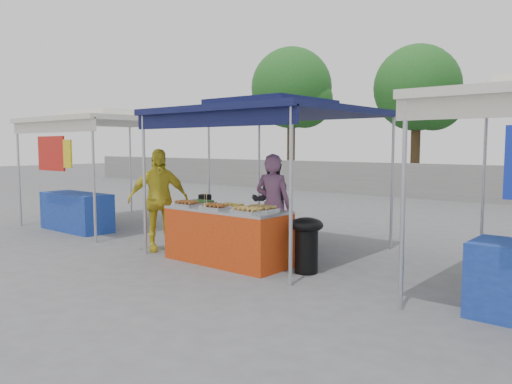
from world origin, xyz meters
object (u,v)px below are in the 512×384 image
Objects in this scene: wok_burner at (306,240)px; helper_man at (272,201)px; vendor_table at (227,235)px; cooking_pot at (205,199)px; vendor_woman at (273,205)px; customer_person at (158,200)px.

helper_man is (-1.78, 1.47, 0.30)m from wok_burner.
vendor_table is 1.32m from wok_burner.
vendor_woman is (1.07, 0.50, -0.08)m from cooking_pot.
vendor_woman reaches higher than vendor_table.
wok_burner is at bearing 138.56° from vendor_woman.
vendor_table is at bearing 65.48° from helper_man.
vendor_table is 0.97m from vendor_woman.
customer_person is (-0.72, -0.42, -0.04)m from cooking_pot.
helper_man is at bearing 105.66° from vendor_table.
vendor_woman is (0.25, 0.84, 0.41)m from vendor_table.
helper_man is (-0.49, 1.74, 0.35)m from vendor_table.
helper_man is at bearing 76.61° from cooking_pot.
vendor_table is at bearing 178.65° from wok_burner.
vendor_woman is 1.17m from helper_man.
vendor_table reaches higher than wok_burner.
wok_burner is 2.32m from helper_man.
helper_man is at bearing -63.70° from vendor_woman.
helper_man is at bearing 127.34° from wok_burner.
wok_burner is 0.46× the size of customer_person.
customer_person is (-1.54, -0.08, 0.45)m from vendor_table.
cooking_pot is at bearing 157.90° from vendor_table.
cooking_pot reaches higher than wok_burner.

